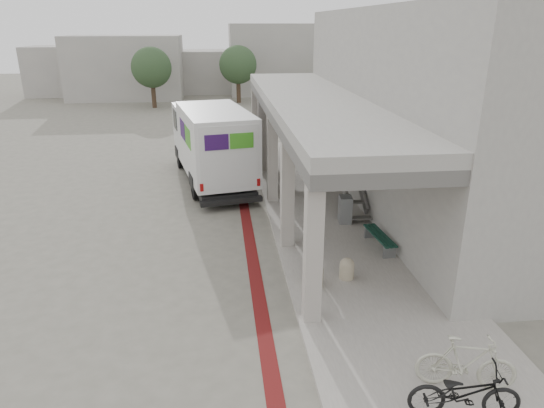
{
  "coord_description": "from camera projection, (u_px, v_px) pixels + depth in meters",
  "views": [
    {
      "loc": [
        0.17,
        -12.83,
        6.44
      ],
      "look_at": [
        1.6,
        0.09,
        1.6
      ],
      "focal_mm": 32.0,
      "sensor_mm": 36.0,
      "label": 1
    }
  ],
  "objects": [
    {
      "name": "utility_cabinet",
      "position": [
        345.0,
        209.0,
        16.32
      ],
      "size": [
        0.47,
        0.59,
        0.91
      ],
      "primitive_type": "cube",
      "rotation": [
        0.0,
        0.0,
        -0.11
      ],
      "color": "gray",
      "rests_on": "sidewalk"
    },
    {
      "name": "tree_mid",
      "position": [
        238.0,
        65.0,
        41.23
      ],
      "size": [
        3.2,
        3.2,
        4.8
      ],
      "color": "#38281C",
      "rests_on": "ground"
    },
    {
      "name": "tree_right",
      "position": [
        333.0,
        65.0,
        41.12
      ],
      "size": [
        3.2,
        3.2,
        4.8
      ],
      "color": "#38281C",
      "rests_on": "ground"
    },
    {
      "name": "tree_left",
      "position": [
        151.0,
        68.0,
        38.64
      ],
      "size": [
        3.2,
        3.2,
        4.8
      ],
      "color": "#38281C",
      "rests_on": "ground"
    },
    {
      "name": "sidewalk",
      "position": [
        351.0,
        250.0,
        14.57
      ],
      "size": [
        4.4,
        28.0,
        0.12
      ],
      "primitive_type": "cube",
      "color": "gray",
      "rests_on": "ground"
    },
    {
      "name": "bicycle_cream",
      "position": [
        466.0,
        363.0,
        8.8
      ],
      "size": [
        1.87,
        0.96,
        1.08
      ],
      "primitive_type": "imported",
      "rotation": [
        0.0,
        0.0,
        1.31
      ],
      "color": "#B9B8A2",
      "rests_on": "sidewalk"
    },
    {
      "name": "bike_lane_stripe",
      "position": [
        248.0,
        230.0,
        16.15
      ],
      "size": [
        0.35,
        40.0,
        0.01
      ],
      "primitive_type": "cube",
      "color": "#5E1312",
      "rests_on": "ground"
    },
    {
      "name": "bollard_near",
      "position": [
        347.0,
        268.0,
        12.74
      ],
      "size": [
        0.39,
        0.39,
        0.58
      ],
      "color": "tan",
      "rests_on": "sidewalk"
    },
    {
      "name": "bench",
      "position": [
        380.0,
        238.0,
        14.51
      ],
      "size": [
        0.53,
        1.77,
        0.41
      ],
      "rotation": [
        0.0,
        0.0,
        0.09
      ],
      "color": "slate",
      "rests_on": "sidewalk"
    },
    {
      "name": "transit_building",
      "position": [
        399.0,
        112.0,
        17.89
      ],
      "size": [
        7.6,
        17.0,
        7.0
      ],
      "color": "gray",
      "rests_on": "ground"
    },
    {
      "name": "fedex_truck",
      "position": [
        211.0,
        142.0,
        20.52
      ],
      "size": [
        3.7,
        7.95,
        3.26
      ],
      "rotation": [
        0.0,
        0.0,
        0.19
      ],
      "color": "black",
      "rests_on": "ground"
    },
    {
      "name": "bicycle_black",
      "position": [
        465.0,
        393.0,
        8.15
      ],
      "size": [
        1.96,
        0.95,
        0.99
      ],
      "primitive_type": "imported",
      "rotation": [
        0.0,
        0.0,
        1.41
      ],
      "color": "black",
      "rests_on": "sidewalk"
    },
    {
      "name": "ground",
      "position": [
        218.0,
        258.0,
        14.18
      ],
      "size": [
        120.0,
        120.0,
        0.0
      ],
      "primitive_type": "plane",
      "color": "#656157",
      "rests_on": "ground"
    },
    {
      "name": "distant_backdrop",
      "position": [
        185.0,
        66.0,
        46.37
      ],
      "size": [
        28.0,
        10.0,
        6.5
      ],
      "color": "gray",
      "rests_on": "ground"
    },
    {
      "name": "bollard_far",
      "position": [
        315.0,
        274.0,
        12.37
      ],
      "size": [
        0.44,
        0.44,
        0.66
      ],
      "color": "gray",
      "rests_on": "sidewalk"
    }
  ]
}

